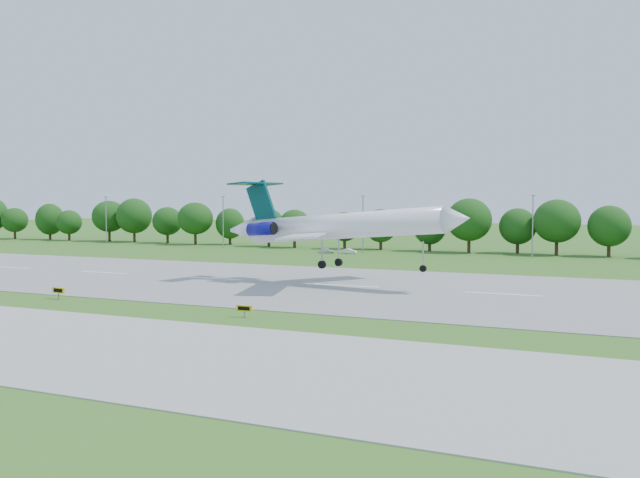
{
  "coord_description": "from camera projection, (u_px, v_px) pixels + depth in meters",
  "views": [
    {
      "loc": [
        35.38,
        -59.22,
        10.94
      ],
      "look_at": [
        -0.41,
        18.0,
        6.44
      ],
      "focal_mm": 40.0,
      "sensor_mm": 36.0,
      "label": 1
    }
  ],
  "objects": [
    {
      "name": "ground",
      "position": [
        246.0,
        314.0,
        69.09
      ],
      "size": [
        600.0,
        600.0,
        0.0
      ],
      "primitive_type": "plane",
      "color": "#30641A",
      "rests_on": "ground"
    },
    {
      "name": "runway",
      "position": [
        346.0,
        286.0,
        91.74
      ],
      "size": [
        400.0,
        45.0,
        0.08
      ],
      "primitive_type": "cube",
      "color": "gray",
      "rests_on": "ground"
    },
    {
      "name": "taxiway",
      "position": [
        121.0,
        348.0,
        52.78
      ],
      "size": [
        400.0,
        23.0,
        0.08
      ],
      "primitive_type": "cube",
      "color": "#ADADA8",
      "rests_on": "ground"
    },
    {
      "name": "tree_line",
      "position": [
        467.0,
        224.0,
        152.12
      ],
      "size": [
        288.4,
        8.4,
        10.4
      ],
      "color": "#382314",
      "rests_on": "ground"
    },
    {
      "name": "light_poles",
      "position": [
        443.0,
        224.0,
        144.1
      ],
      "size": [
        175.9,
        0.25,
        12.19
      ],
      "color": "gray",
      "rests_on": "ground"
    },
    {
      "name": "airliner",
      "position": [
        331.0,
        226.0,
        92.46
      ],
      "size": [
        35.97,
        25.91,
        11.59
      ],
      "rotation": [
        0.0,
        -0.07,
        -0.14
      ],
      "color": "white",
      "rests_on": "ground"
    },
    {
      "name": "taxi_sign_left",
      "position": [
        59.0,
        291.0,
        79.8
      ],
      "size": [
        1.85,
        0.39,
        1.29
      ],
      "rotation": [
        0.0,
        0.0,
        -0.1
      ],
      "color": "gray",
      "rests_on": "ground"
    },
    {
      "name": "taxi_sign_centre",
      "position": [
        244.0,
        309.0,
        67.15
      ],
      "size": [
        1.63,
        0.29,
        1.14
      ],
      "rotation": [
        0.0,
        0.0,
        0.06
      ],
      "color": "gray",
      "rests_on": "ground"
    },
    {
      "name": "service_vehicle_a",
      "position": [
        349.0,
        251.0,
        148.82
      ],
      "size": [
        3.32,
        1.27,
        1.08
      ],
      "primitive_type": "imported",
      "rotation": [
        0.0,
        0.0,
        1.61
      ],
      "color": "silver",
      "rests_on": "ground"
    },
    {
      "name": "service_vehicle_b",
      "position": [
        326.0,
        251.0,
        150.11
      ],
      "size": [
        3.46,
        1.84,
        1.12
      ],
      "primitive_type": "imported",
      "rotation": [
        0.0,
        0.0,
        1.73
      ],
      "color": "silver",
      "rests_on": "ground"
    }
  ]
}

